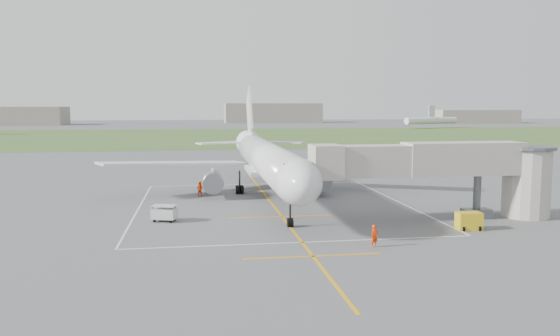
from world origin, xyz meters
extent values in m
plane|color=#505053|center=(0.00, 0.00, 0.00)|extent=(700.00, 700.00, 0.00)
cube|color=#3B5A27|center=(0.00, 130.00, 0.01)|extent=(700.00, 120.00, 0.02)
cube|color=orange|center=(0.00, -5.00, 0.01)|extent=(0.25, 60.00, 0.01)
cube|color=orange|center=(0.00, -24.00, 0.01)|extent=(10.00, 0.25, 0.01)
cube|color=orange|center=(0.00, -10.00, 0.01)|extent=(10.00, 0.25, 0.01)
cube|color=silver|center=(0.00, 12.00, 0.01)|extent=(28.00, 0.20, 0.01)
cube|color=silver|center=(0.00, -20.00, 0.01)|extent=(28.00, 0.20, 0.01)
cube|color=silver|center=(-14.00, -4.00, 0.01)|extent=(0.20, 32.00, 0.01)
cube|color=silver|center=(14.00, -4.00, 0.01)|extent=(0.20, 32.00, 0.01)
cylinder|color=silver|center=(0.00, 0.00, 4.50)|extent=(3.80, 36.00, 3.80)
ellipsoid|color=silver|center=(0.00, -18.00, 4.50)|extent=(3.80, 7.22, 3.80)
cube|color=black|center=(0.00, -18.90, 5.55)|extent=(2.40, 1.60, 0.99)
cone|color=silver|center=(0.00, 20.50, 4.90)|extent=(3.80, 6.00, 3.80)
cube|color=silver|center=(10.50, 6.00, 3.65)|extent=(17.93, 11.24, 1.23)
cube|color=silver|center=(-10.50, 6.00, 3.65)|extent=(17.93, 11.24, 1.23)
cube|color=silver|center=(0.00, 3.00, 2.95)|extent=(4.20, 8.00, 0.50)
cube|color=silver|center=(0.00, 21.20, 9.20)|extent=(0.30, 7.89, 8.65)
cube|color=silver|center=(0.00, 19.00, 6.20)|extent=(0.35, 5.00, 1.20)
cube|color=silver|center=(4.20, 20.20, 5.10)|extent=(7.85, 5.03, 0.20)
cube|color=silver|center=(-4.20, 20.20, 5.10)|extent=(7.85, 5.03, 0.20)
cylinder|color=slate|center=(6.20, 2.50, 1.90)|extent=(2.30, 4.20, 2.30)
cube|color=silver|center=(6.20, 2.20, 2.70)|extent=(0.25, 2.40, 1.20)
cylinder|color=slate|center=(-6.20, 2.50, 1.90)|extent=(2.30, 4.20, 2.30)
cube|color=silver|center=(-6.20, 2.20, 2.70)|extent=(0.25, 2.40, 1.20)
cylinder|color=black|center=(0.00, -14.50, 1.30)|extent=(0.18, 0.18, 2.60)
cylinder|color=black|center=(-0.11, -14.50, 0.40)|extent=(0.28, 0.80, 0.80)
cylinder|color=black|center=(0.11, -14.50, 0.40)|extent=(0.28, 0.80, 0.80)
cylinder|color=black|center=(2.90, 4.50, 1.40)|extent=(0.22, 0.22, 2.80)
cylinder|color=black|center=(2.62, 4.15, 0.48)|extent=(0.32, 0.96, 0.96)
cylinder|color=black|center=(3.18, 4.15, 0.48)|extent=(0.32, 0.96, 0.96)
cylinder|color=black|center=(2.62, 4.85, 0.48)|extent=(0.32, 0.96, 0.96)
cylinder|color=black|center=(3.18, 4.85, 0.48)|extent=(0.32, 0.96, 0.96)
cylinder|color=black|center=(-2.90, 4.50, 1.40)|extent=(0.22, 0.22, 2.80)
cylinder|color=black|center=(-3.18, 4.15, 0.48)|extent=(0.32, 0.96, 0.96)
cylinder|color=black|center=(-2.62, 4.15, 0.48)|extent=(0.32, 0.96, 0.96)
cylinder|color=black|center=(-3.18, 4.85, 0.48)|extent=(0.32, 0.96, 0.96)
cylinder|color=black|center=(-2.62, 4.85, 0.48)|extent=(0.32, 0.96, 0.96)
cube|color=#ABA49A|center=(7.74, -13.50, 5.60)|extent=(11.09, 2.90, 2.80)
cube|color=#ABA49A|center=(16.46, -13.50, 5.70)|extent=(11.09, 3.10, 3.00)
cube|color=#ABA49A|center=(3.40, -13.50, 5.60)|extent=(2.60, 3.40, 3.00)
cylinder|color=#56595D|center=(18.00, -13.50, 2.10)|extent=(0.70, 0.70, 4.20)
cube|color=#56595D|center=(18.00, -13.50, 0.45)|extent=(2.60, 1.40, 0.90)
cylinder|color=#ABA49A|center=(23.00, -13.50, 3.20)|extent=(4.40, 4.40, 6.40)
cylinder|color=#56595D|center=(23.00, -13.50, 6.60)|extent=(5.00, 5.00, 0.30)
cylinder|color=black|center=(17.00, -13.50, 0.35)|extent=(0.70, 0.30, 0.70)
cylinder|color=black|center=(19.00, -13.50, 0.35)|extent=(0.70, 0.30, 0.70)
cube|color=gold|center=(14.94, -17.87, 0.76)|extent=(2.10, 1.44, 1.51)
cylinder|color=black|center=(14.19, -18.38, 0.22)|extent=(0.23, 0.46, 0.44)
cylinder|color=black|center=(15.60, -18.47, 0.22)|extent=(0.23, 0.46, 0.44)
cube|color=#BCBCBC|center=(-11.00, -10.49, 0.73)|extent=(2.46, 1.93, 0.95)
cube|color=#BCBCBC|center=(-11.00, -10.49, 1.47)|extent=(2.46, 1.93, 0.07)
cylinder|color=black|center=(-11.98, -10.69, 0.91)|extent=(0.07, 0.07, 1.12)
cylinder|color=black|center=(-10.35, -11.26, 0.91)|extent=(0.07, 0.07, 1.12)
cylinder|color=black|center=(-11.64, -9.72, 0.91)|extent=(0.07, 0.07, 1.12)
cylinder|color=black|center=(-10.01, -10.28, 0.91)|extent=(0.07, 0.07, 1.12)
cylinder|color=black|center=(-11.89, -10.68, 0.17)|extent=(0.26, 0.38, 0.34)
cylinder|color=black|center=(-10.42, -11.19, 0.17)|extent=(0.26, 0.38, 0.34)
cylinder|color=black|center=(-11.58, -9.79, 0.17)|extent=(0.26, 0.38, 0.34)
cylinder|color=black|center=(-10.11, -10.29, 0.17)|extent=(0.26, 0.38, 0.34)
imported|color=#F93607|center=(5.09, -22.21, 0.85)|extent=(0.73, 0.60, 1.70)
imported|color=#FB3F07|center=(-7.67, 3.32, 0.88)|extent=(1.08, 1.01, 1.76)
cube|color=gray|center=(40.00, 280.00, 6.00)|extent=(60.00, 20.00, 12.00)
cube|color=gray|center=(160.00, 250.00, 4.00)|extent=(50.00, 18.00, 8.00)
cylinder|color=silver|center=(102.45, 184.33, 3.50)|extent=(30.86, 14.99, 3.20)
cube|color=silver|center=(102.45, 184.33, 8.00)|extent=(3.82, 1.78, 5.50)
camera|label=1|loc=(-8.02, -60.65, 10.56)|focal=35.00mm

